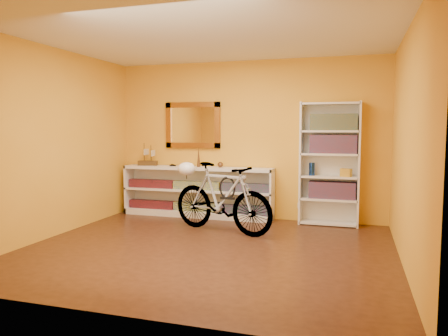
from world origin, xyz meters
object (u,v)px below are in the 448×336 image
(bookcase, at_px, (329,164))
(bicycle, at_px, (222,198))
(console_unit, at_px, (197,192))
(helmet, at_px, (187,169))

(bookcase, relative_size, bicycle, 1.11)
(bookcase, distance_m, bicycle, 1.78)
(console_unit, height_order, bookcase, bookcase)
(bookcase, bearing_deg, bicycle, -146.56)
(console_unit, bearing_deg, helmet, -81.87)
(helmet, bearing_deg, bicycle, -17.95)
(bicycle, bearing_deg, helmet, 90.00)
(console_unit, xyz_separation_m, helmet, (0.10, -0.73, 0.46))
(console_unit, height_order, bicycle, bicycle)
(bookcase, bearing_deg, helmet, -160.00)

